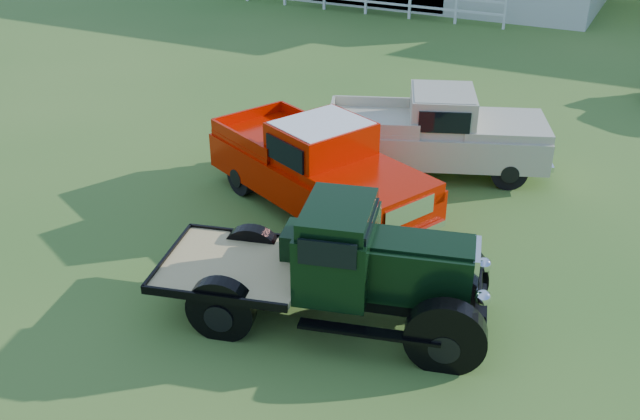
% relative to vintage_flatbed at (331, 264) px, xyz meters
% --- Properties ---
extents(ground, '(120.00, 120.00, 0.00)m').
position_rel_vintage_flatbed_xyz_m(ground, '(-1.15, 0.30, -1.04)').
color(ground, '#306320').
extents(vintage_flatbed, '(5.59, 3.29, 2.08)m').
position_rel_vintage_flatbed_xyz_m(vintage_flatbed, '(0.00, 0.00, 0.00)').
color(vintage_flatbed, black).
rests_on(vintage_flatbed, ground).
extents(red_pickup, '(5.81, 4.17, 1.98)m').
position_rel_vintage_flatbed_xyz_m(red_pickup, '(-1.89, 3.30, -0.05)').
color(red_pickup, '#BE1300').
rests_on(red_pickup, ground).
extents(white_pickup, '(5.49, 3.69, 1.88)m').
position_rel_vintage_flatbed_xyz_m(white_pickup, '(-0.36, 6.23, -0.10)').
color(white_pickup, '#BBB497').
rests_on(white_pickup, ground).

